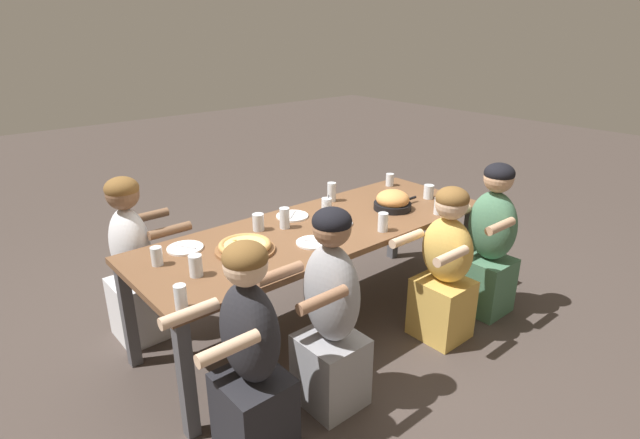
{
  "coord_description": "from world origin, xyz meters",
  "views": [
    {
      "loc": [
        -2.02,
        -2.37,
        2.0
      ],
      "look_at": [
        0.0,
        0.0,
        0.79
      ],
      "focal_mm": 28.0,
      "sensor_mm": 36.0,
      "label": 1
    }
  ],
  "objects": [
    {
      "name": "drinking_glass_e",
      "position": [
        0.8,
        -0.37,
        0.79
      ],
      "size": [
        0.06,
        0.06,
        0.12
      ],
      "color": "silver",
      "rests_on": "dining_table"
    },
    {
      "name": "drinking_glass_b",
      "position": [
        -0.2,
        0.13,
        0.8
      ],
      "size": [
        0.07,
        0.07,
        0.14
      ],
      "color": "silver",
      "rests_on": "dining_table"
    },
    {
      "name": "dining_table",
      "position": [
        0.0,
        0.0,
        0.67
      ],
      "size": [
        2.54,
        0.89,
        0.74
      ],
      "color": "brown",
      "rests_on": "ground"
    },
    {
      "name": "drinking_glass_h",
      "position": [
        1.03,
        -0.1,
        0.79
      ],
      "size": [
        0.08,
        0.08,
        0.11
      ],
      "color": "silver",
      "rests_on": "dining_table"
    },
    {
      "name": "drinking_glass_i",
      "position": [
        0.26,
        -0.33,
        0.8
      ],
      "size": [
        0.07,
        0.07,
        0.12
      ],
      "color": "silver",
      "rests_on": "dining_table"
    },
    {
      "name": "empty_plate_b",
      "position": [
        -0.03,
        0.27,
        0.75
      ],
      "size": [
        0.23,
        0.23,
        0.02
      ],
      "color": "white",
      "rests_on": "dining_table"
    },
    {
      "name": "empty_plate_a",
      "position": [
        -0.22,
        -0.18,
        0.75
      ],
      "size": [
        0.21,
        0.21,
        0.02
      ],
      "color": "white",
      "rests_on": "dining_table"
    },
    {
      "name": "diner_near_right",
      "position": [
        1.04,
        -0.67,
        0.53
      ],
      "size": [
        0.51,
        0.4,
        1.13
      ],
      "rotation": [
        0.0,
        0.0,
        1.57
      ],
      "color": "#477556",
      "rests_on": "ground"
    },
    {
      "name": "drinking_glass_a",
      "position": [
        -1.18,
        -0.37,
        0.79
      ],
      "size": [
        0.06,
        0.06,
        0.13
      ],
      "color": "silver",
      "rests_on": "dining_table"
    },
    {
      "name": "diner_near_midleft",
      "position": [
        -0.49,
        -0.67,
        0.54
      ],
      "size": [
        0.51,
        0.4,
        1.17
      ],
      "rotation": [
        0.0,
        0.0,
        1.57
      ],
      "color": "#99999E",
      "rests_on": "ground"
    },
    {
      "name": "pizza_board_main",
      "position": [
        -0.6,
        -0.01,
        0.77
      ],
      "size": [
        0.36,
        0.36,
        0.06
      ],
      "color": "brown",
      "rests_on": "dining_table"
    },
    {
      "name": "empty_plate_d",
      "position": [
        0.11,
        -0.03,
        0.75
      ],
      "size": [
        0.24,
        0.24,
        0.02
      ],
      "color": "white",
      "rests_on": "dining_table"
    },
    {
      "name": "empty_plate_c",
      "position": [
        -0.86,
        0.25,
        0.75
      ],
      "size": [
        0.22,
        0.22,
        0.02
      ],
      "color": "white",
      "rests_on": "dining_table"
    },
    {
      "name": "drinking_glass_f",
      "position": [
        0.41,
        0.34,
        0.8
      ],
      "size": [
        0.07,
        0.07,
        0.15
      ],
      "color": "silver",
      "rests_on": "dining_table"
    },
    {
      "name": "drinking_glass_g",
      "position": [
        -1.07,
        0.15,
        0.79
      ],
      "size": [
        0.06,
        0.06,
        0.11
      ],
      "color": "silver",
      "rests_on": "dining_table"
    },
    {
      "name": "skillet_bowl",
      "position": [
        0.63,
        -0.09,
        0.8
      ],
      "size": [
        0.4,
        0.28,
        0.15
      ],
      "color": "black",
      "rests_on": "dining_table"
    },
    {
      "name": "cocktail_glass_blue",
      "position": [
        0.23,
        0.19,
        0.78
      ],
      "size": [
        0.07,
        0.07,
        0.12
      ],
      "color": "silver",
      "rests_on": "dining_table"
    },
    {
      "name": "drinking_glass_c",
      "position": [
        -0.35,
        0.21,
        0.8
      ],
      "size": [
        0.08,
        0.08,
        0.11
      ],
      "color": "silver",
      "rests_on": "dining_table"
    },
    {
      "name": "ground_plane",
      "position": [
        0.0,
        0.0,
        0.0
      ],
      "size": [
        18.0,
        18.0,
        0.0
      ],
      "primitive_type": "plane",
      "color": "#423833",
      "rests_on": "ground"
    },
    {
      "name": "drinking_glass_d",
      "position": [
        1.04,
        0.32,
        0.79
      ],
      "size": [
        0.07,
        0.07,
        0.1
      ],
      "color": "silver",
      "rests_on": "dining_table"
    },
    {
      "name": "diner_near_midright",
      "position": [
        0.51,
        -0.67,
        0.5
      ],
      "size": [
        0.51,
        0.4,
        1.07
      ],
      "rotation": [
        0.0,
        0.0,
        1.57
      ],
      "color": "gold",
      "rests_on": "ground"
    },
    {
      "name": "diner_far_left",
      "position": [
        -1.04,
        0.67,
        0.53
      ],
      "size": [
        0.51,
        0.4,
        1.14
      ],
      "rotation": [
        0.0,
        0.0,
        -1.57
      ],
      "color": "silver",
      "rests_on": "ground"
    },
    {
      "name": "diner_near_left",
      "position": [
        -1.0,
        -0.67,
        0.53
      ],
      "size": [
        0.51,
        0.4,
        1.13
      ],
      "rotation": [
        0.0,
        0.0,
        1.57
      ],
      "color": "#232328",
      "rests_on": "ground"
    },
    {
      "name": "drinking_glass_j",
      "position": [
        -0.97,
        -0.11,
        0.8
      ],
      "size": [
        0.07,
        0.07,
        0.12
      ],
      "color": "silver",
      "rests_on": "dining_table"
    }
  ]
}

